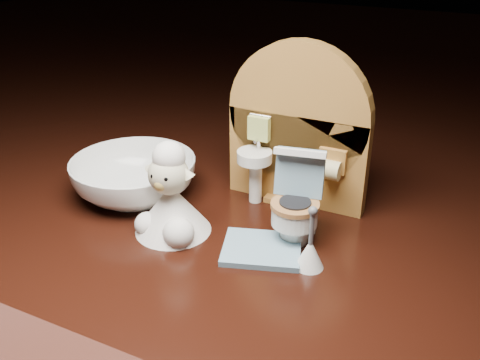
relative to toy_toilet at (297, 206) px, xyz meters
The scene contains 6 objects.
backdrop_panel 0.07m from the toy_toilet, 112.41° to the left, with size 0.13×0.05×0.15m.
toy_toilet is the anchor object (origin of this frame).
bath_mat 0.05m from the toy_toilet, 114.62° to the right, with size 0.06×0.05×0.00m, color #6C8FA3.
toilet_brush 0.05m from the toy_toilet, 55.77° to the right, with size 0.02×0.02×0.05m.
plush_lamb 0.10m from the toy_toilet, 157.61° to the right, with size 0.07×0.07×0.08m.
ceramic_bowl 0.16m from the toy_toilet, behind, with size 0.12×0.12×0.04m, color white.
Camera 1 is at (0.15, -0.36, 0.24)m, focal length 40.00 mm.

